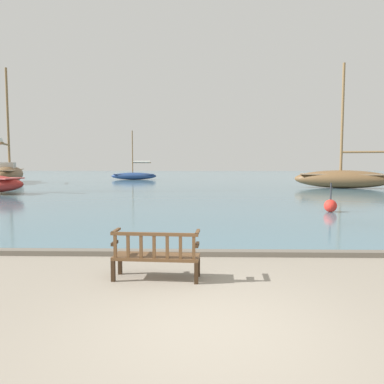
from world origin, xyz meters
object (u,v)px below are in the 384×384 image
Objects in this scene: park_bench at (156,255)px; sailboat_outer_port at (9,173)px; sailboat_outer_starboard at (134,175)px; channel_buoy at (330,206)px; sailboat_mid_starboard at (343,178)px.

park_bench is 35.63m from sailboat_outer_port.
sailboat_outer_port is at bearing -146.37° from sailboat_outer_starboard.
channel_buoy is at bearing -40.99° from sailboat_outer_port.
sailboat_outer_starboard is 0.51× the size of sailboat_outer_port.
park_bench is 0.14× the size of sailboat_outer_port.
sailboat_mid_starboard is 31.55m from sailboat_outer_port.
sailboat_mid_starboard is at bearing 62.36° from park_bench.
channel_buoy is at bearing -65.09° from sailboat_outer_starboard.
sailboat_mid_starboard is at bearing 67.56° from channel_buoy.
park_bench is at bearing -58.84° from sailboat_outer_port.
sailboat_outer_starboard is at bearing 33.63° from sailboat_outer_port.
sailboat_outer_port reaches higher than park_bench.
sailboat_outer_port is at bearing 167.41° from sailboat_mid_starboard.
sailboat_mid_starboard is at bearing -36.37° from sailboat_outer_starboard.
sailboat_outer_port reaches higher than sailboat_outer_starboard.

